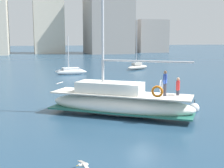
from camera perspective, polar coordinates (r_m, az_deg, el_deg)
The scene contains 7 objects.
ground_plane at distance 19.42m, azimuth 6.41°, elevation -6.43°, with size 400.00×400.00×0.00m, color navy.
main_sailboat at distance 19.82m, azimuth 1.35°, elevation -3.39°, with size 9.24×7.48×11.80m.
moored_sloop_near at distance 49.30m, azimuth 4.83°, elevation 3.33°, with size 4.56×3.18×8.02m.
moored_catamaran at distance 43.39m, azimuth -7.72°, elevation 2.51°, with size 4.31×2.27×5.31m.
seagull at distance 11.75m, azimuth -5.36°, elevation -14.86°, with size 0.48×1.08×0.17m.
mooring_buoy at distance 21.94m, azimuth 15.17°, elevation -4.37°, with size 0.70×0.70×0.95m.
waterfront_buildings at distance 102.85m, azimuth -12.33°, elevation 12.22°, with size 85.63×18.81×27.55m.
Camera 1 is at (-7.07, -17.38, 5.00)m, focal length 48.76 mm.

